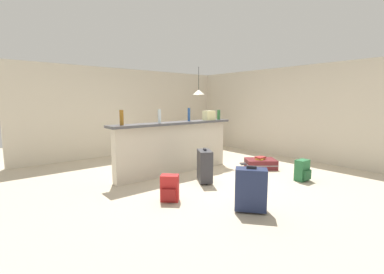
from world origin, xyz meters
TOP-DOWN VIEW (x-y plane):
  - ground_plane at (0.00, 0.00)m, footprint 13.00×13.00m
  - wall_back at (0.00, 3.05)m, footprint 6.60×0.10m
  - wall_right at (3.05, 0.30)m, footprint 0.10×6.00m
  - partition_half_wall at (-0.42, 0.30)m, footprint 2.80×0.20m
  - bar_countertop at (-0.42, 0.30)m, footprint 2.96×0.40m
  - bottle_amber at (-1.63, 0.33)m, footprint 0.07×0.07m
  - bottle_clear at (-0.85, 0.24)m, footprint 0.06×0.06m
  - bottle_blue at (-0.04, 0.29)m, footprint 0.06×0.06m
  - bottle_green at (0.83, 0.22)m, footprint 0.08×0.08m
  - grocery_bag at (0.54, 0.26)m, footprint 0.26×0.18m
  - dining_table at (1.03, 1.39)m, footprint 1.10×0.80m
  - dining_chair_near_partition at (0.95, 0.84)m, footprint 0.44×0.44m
  - dining_chair_far_side at (1.07, 1.93)m, footprint 0.42×0.42m
  - pendant_lamp at (1.13, 1.31)m, footprint 0.34×0.34m
  - suitcase_flat_maroon at (1.36, -0.65)m, footprint 0.86×0.81m
  - suitcase_upright_navy at (-0.81, -2.07)m, footprint 0.46×0.49m
  - backpack_red at (-1.47, -1.00)m, footprint 0.34×0.34m
  - backpack_green at (1.19, -1.77)m, footprint 0.29×0.26m
  - suitcase_upright_charcoal at (-0.38, -0.62)m, footprint 0.43×0.50m
  - book_stack at (1.33, -0.66)m, footprint 0.26×0.21m

SIDE VIEW (x-z plane):
  - ground_plane at x=0.00m, z-range -0.05..0.00m
  - suitcase_flat_maroon at x=1.36m, z-range 0.00..0.22m
  - backpack_red at x=-1.47m, z-range -0.01..0.41m
  - backpack_green at x=1.19m, z-range -0.01..0.41m
  - book_stack at x=1.33m, z-range 0.22..0.28m
  - suitcase_upright_navy at x=-0.81m, z-range 0.00..0.67m
  - suitcase_upright_charcoal at x=-0.38m, z-range 0.00..0.67m
  - dining_chair_near_partition at x=0.95m, z-range 0.05..0.98m
  - dining_chair_far_side at x=1.07m, z-range 0.05..0.98m
  - partition_half_wall at x=-0.42m, z-range 0.00..1.08m
  - dining_table at x=1.03m, z-range 0.28..1.02m
  - bar_countertop at x=-0.42m, z-range 1.08..1.13m
  - grocery_bag at x=0.54m, z-range 1.13..1.35m
  - bottle_green at x=0.83m, z-range 1.13..1.36m
  - wall_back at x=0.00m, z-range 0.00..2.50m
  - wall_right at x=3.05m, z-range 0.00..2.50m
  - bottle_clear at x=-0.85m, z-range 1.13..1.41m
  - bottle_amber at x=-1.63m, z-range 1.13..1.41m
  - bottle_blue at x=-0.04m, z-range 1.13..1.42m
  - pendant_lamp at x=1.13m, z-range 1.42..2.22m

